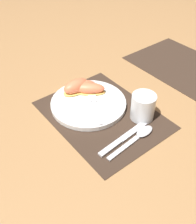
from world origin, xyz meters
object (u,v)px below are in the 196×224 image
object	(u,v)px
plate	(88,103)
fork	(94,103)
knife	(124,138)
juice_glass	(143,108)
citrus_wedge_2	(76,87)
citrus_wedge_0	(88,88)
spoon	(139,136)
citrus_wedge_1	(81,87)

from	to	relation	value
plate	fork	size ratio (longest dim) A/B	1.47
knife	plate	bearing A→B (deg)	176.93
juice_glass	citrus_wedge_2	xyz separation A→B (m)	(-0.23, -0.10, -0.00)
citrus_wedge_0	knife	bearing A→B (deg)	-10.26
juice_glass	citrus_wedge_0	distance (m)	0.21
spoon	citrus_wedge_0	size ratio (longest dim) A/B	1.57
fork	citrus_wedge_2	size ratio (longest dim) A/B	1.71
juice_glass	citrus_wedge_0	xyz separation A→B (m)	(-0.20, -0.07, -0.01)
knife	citrus_wedge_1	size ratio (longest dim) A/B	1.80
juice_glass	fork	bearing A→B (deg)	-145.48
spoon	citrus_wedge_1	size ratio (longest dim) A/B	1.62
citrus_wedge_0	citrus_wedge_1	bearing A→B (deg)	-145.97
knife	citrus_wedge_1	distance (m)	0.26
citrus_wedge_1	fork	bearing A→B (deg)	-6.38
citrus_wedge_0	citrus_wedge_1	distance (m)	0.03
plate	citrus_wedge_2	distance (m)	0.08
fork	citrus_wedge_1	world-z (taller)	citrus_wedge_1
plate	knife	bearing A→B (deg)	-3.07
fork	citrus_wedge_2	distance (m)	0.10
spoon	citrus_wedge_2	xyz separation A→B (m)	(-0.29, -0.03, 0.03)
knife	citrus_wedge_2	xyz separation A→B (m)	(-0.27, 0.01, 0.03)
juice_glass	citrus_wedge_0	bearing A→B (deg)	-160.95
knife	citrus_wedge_0	world-z (taller)	citrus_wedge_0
juice_glass	citrus_wedge_2	bearing A→B (deg)	-156.59
fork	citrus_wedge_0	size ratio (longest dim) A/B	1.45
citrus_wedge_0	citrus_wedge_1	world-z (taller)	same
juice_glass	citrus_wedge_1	distance (m)	0.24
spoon	fork	bearing A→B (deg)	-173.33
citrus_wedge_2	juice_glass	bearing A→B (deg)	23.41
plate	citrus_wedge_0	world-z (taller)	citrus_wedge_0
knife	citrus_wedge_0	size ratio (longest dim) A/B	1.74
fork	citrus_wedge_1	bearing A→B (deg)	173.62
plate	citrus_wedge_1	bearing A→B (deg)	164.72
fork	citrus_wedge_1	distance (m)	0.09
plate	citrus_wedge_2	bearing A→B (deg)	178.94
knife	citrus_wedge_1	world-z (taller)	citrus_wedge_1
knife	citrus_wedge_0	xyz separation A→B (m)	(-0.24, 0.04, 0.03)
fork	citrus_wedge_0	distance (m)	0.07
juice_glass	spoon	xyz separation A→B (m)	(0.06, -0.07, -0.03)
knife	fork	size ratio (longest dim) A/B	1.20
plate	knife	size ratio (longest dim) A/B	1.22
knife	citrus_wedge_1	bearing A→B (deg)	173.78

